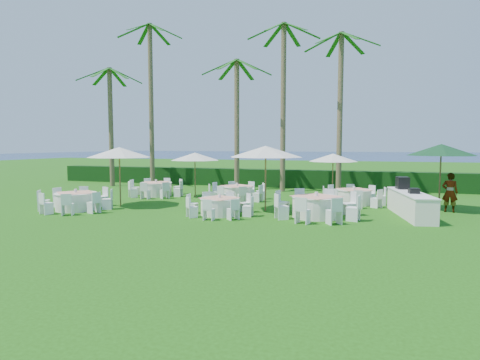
{
  "coord_description": "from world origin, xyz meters",
  "views": [
    {
      "loc": [
        6.24,
        -14.87,
        2.88
      ],
      "look_at": [
        0.66,
        2.31,
        1.3
      ],
      "focal_mm": 30.0,
      "sensor_mm": 36.0,
      "label": 1
    }
  ],
  "objects_px": {
    "banquet_table_c": "(316,206)",
    "umbrella_d": "(333,158)",
    "banquet_table_f": "(354,196)",
    "staff_person": "(450,192)",
    "banquet_table_a": "(76,201)",
    "buffet_table": "(410,203)",
    "umbrella_green": "(441,150)",
    "umbrella_c": "(195,157)",
    "banquet_table_e": "(237,193)",
    "umbrella_b": "(266,152)",
    "banquet_table_d": "(156,189)",
    "banquet_table_b": "(220,206)",
    "umbrella_a": "(119,152)"
  },
  "relations": [
    {
      "from": "banquet_table_b",
      "to": "staff_person",
      "type": "relative_size",
      "value": 1.65
    },
    {
      "from": "buffet_table",
      "to": "umbrella_green",
      "type": "bearing_deg",
      "value": 54.13
    },
    {
      "from": "banquet_table_b",
      "to": "umbrella_d",
      "type": "xyz_separation_m",
      "value": [
        4.0,
        6.33,
        1.84
      ]
    },
    {
      "from": "banquet_table_a",
      "to": "umbrella_a",
      "type": "bearing_deg",
      "value": 53.85
    },
    {
      "from": "banquet_table_c",
      "to": "banquet_table_e",
      "type": "height_order",
      "value": "banquet_table_c"
    },
    {
      "from": "banquet_table_b",
      "to": "banquet_table_c",
      "type": "xyz_separation_m",
      "value": [
        3.87,
        0.65,
        0.07
      ]
    },
    {
      "from": "banquet_table_c",
      "to": "umbrella_green",
      "type": "relative_size",
      "value": 1.17
    },
    {
      "from": "umbrella_b",
      "to": "umbrella_c",
      "type": "height_order",
      "value": "umbrella_b"
    },
    {
      "from": "umbrella_d",
      "to": "staff_person",
      "type": "distance_m",
      "value": 5.96
    },
    {
      "from": "banquet_table_c",
      "to": "umbrella_a",
      "type": "relative_size",
      "value": 1.16
    },
    {
      "from": "umbrella_b",
      "to": "buffet_table",
      "type": "xyz_separation_m",
      "value": [
        5.91,
        0.52,
        -2.07
      ]
    },
    {
      "from": "banquet_table_e",
      "to": "umbrella_a",
      "type": "bearing_deg",
      "value": -141.07
    },
    {
      "from": "banquet_table_c",
      "to": "umbrella_c",
      "type": "height_order",
      "value": "umbrella_c"
    },
    {
      "from": "banquet_table_f",
      "to": "umbrella_b",
      "type": "bearing_deg",
      "value": -139.07
    },
    {
      "from": "banquet_table_c",
      "to": "buffet_table",
      "type": "bearing_deg",
      "value": 22.25
    },
    {
      "from": "banquet_table_c",
      "to": "umbrella_d",
      "type": "height_order",
      "value": "umbrella_d"
    },
    {
      "from": "banquet_table_a",
      "to": "buffet_table",
      "type": "bearing_deg",
      "value": 11.85
    },
    {
      "from": "banquet_table_d",
      "to": "umbrella_b",
      "type": "xyz_separation_m",
      "value": [
        7.18,
        -3.1,
        2.19
      ]
    },
    {
      "from": "umbrella_a",
      "to": "umbrella_green",
      "type": "relative_size",
      "value": 1.01
    },
    {
      "from": "buffet_table",
      "to": "banquet_table_c",
      "type": "bearing_deg",
      "value": -157.75
    },
    {
      "from": "banquet_table_f",
      "to": "staff_person",
      "type": "xyz_separation_m",
      "value": [
        4.0,
        -1.07,
        0.46
      ]
    },
    {
      "from": "banquet_table_a",
      "to": "staff_person",
      "type": "xyz_separation_m",
      "value": [
        15.67,
        4.47,
        0.44
      ]
    },
    {
      "from": "banquet_table_a",
      "to": "umbrella_a",
      "type": "relative_size",
      "value": 1.04
    },
    {
      "from": "banquet_table_c",
      "to": "umbrella_b",
      "type": "distance_m",
      "value": 3.3
    },
    {
      "from": "banquet_table_d",
      "to": "banquet_table_f",
      "type": "distance_m",
      "value": 10.8
    },
    {
      "from": "banquet_table_c",
      "to": "umbrella_b",
      "type": "height_order",
      "value": "umbrella_b"
    },
    {
      "from": "umbrella_b",
      "to": "umbrella_green",
      "type": "xyz_separation_m",
      "value": [
        7.26,
        2.39,
        0.08
      ]
    },
    {
      "from": "banquet_table_c",
      "to": "umbrella_a",
      "type": "bearing_deg",
      "value": 179.04
    },
    {
      "from": "banquet_table_d",
      "to": "banquet_table_e",
      "type": "distance_m",
      "value": 4.89
    },
    {
      "from": "banquet_table_e",
      "to": "umbrella_a",
      "type": "relative_size",
      "value": 1.0
    },
    {
      "from": "banquet_table_c",
      "to": "banquet_table_e",
      "type": "bearing_deg",
      "value": 140.17
    },
    {
      "from": "staff_person",
      "to": "banquet_table_f",
      "type": "bearing_deg",
      "value": -3.52
    },
    {
      "from": "banquet_table_d",
      "to": "umbrella_green",
      "type": "distance_m",
      "value": 14.63
    },
    {
      "from": "umbrella_d",
      "to": "staff_person",
      "type": "xyz_separation_m",
      "value": [
        5.15,
        -2.67,
        -1.36
      ]
    },
    {
      "from": "banquet_table_e",
      "to": "umbrella_green",
      "type": "xyz_separation_m",
      "value": [
        9.55,
        -0.52,
        2.28
      ]
    },
    {
      "from": "banquet_table_f",
      "to": "banquet_table_a",
      "type": "bearing_deg",
      "value": -154.58
    },
    {
      "from": "umbrella_green",
      "to": "banquet_table_f",
      "type": "bearing_deg",
      "value": 168.32
    },
    {
      "from": "banquet_table_d",
      "to": "umbrella_d",
      "type": "height_order",
      "value": "umbrella_d"
    },
    {
      "from": "banquet_table_d",
      "to": "banquet_table_f",
      "type": "height_order",
      "value": "banquet_table_d"
    },
    {
      "from": "umbrella_green",
      "to": "buffet_table",
      "type": "height_order",
      "value": "umbrella_green"
    },
    {
      "from": "banquet_table_e",
      "to": "buffet_table",
      "type": "distance_m",
      "value": 8.54
    },
    {
      "from": "banquet_table_a",
      "to": "banquet_table_d",
      "type": "bearing_deg",
      "value": 81.01
    },
    {
      "from": "umbrella_a",
      "to": "umbrella_green",
      "type": "xyz_separation_m",
      "value": [
        14.12,
        3.18,
        0.14
      ]
    },
    {
      "from": "banquet_table_b",
      "to": "umbrella_a",
      "type": "bearing_deg",
      "value": 171.38
    },
    {
      "from": "banquet_table_a",
      "to": "staff_person",
      "type": "height_order",
      "value": "staff_person"
    },
    {
      "from": "umbrella_a",
      "to": "umbrella_green",
      "type": "height_order",
      "value": "umbrella_green"
    },
    {
      "from": "banquet_table_a",
      "to": "banquet_table_f",
      "type": "distance_m",
      "value": 12.92
    },
    {
      "from": "banquet_table_a",
      "to": "banquet_table_c",
      "type": "xyz_separation_m",
      "value": [
        10.38,
        1.47,
        0.04
      ]
    },
    {
      "from": "banquet_table_a",
      "to": "banquet_table_f",
      "type": "relative_size",
      "value": 1.04
    },
    {
      "from": "umbrella_c",
      "to": "banquet_table_c",
      "type": "bearing_deg",
      "value": -30.98
    }
  ]
}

